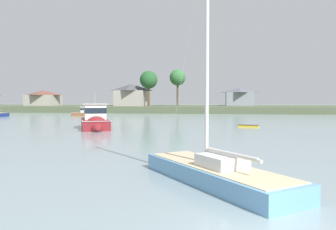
{
  "coord_description": "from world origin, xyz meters",
  "views": [
    {
      "loc": [
        -1.79,
        -9.23,
        3.83
      ],
      "look_at": [
        -8.5,
        37.31,
        1.63
      ],
      "focal_mm": 34.86,
      "sensor_mm": 36.0,
      "label": 1
    }
  ],
  "objects_px": {
    "dinghy_yellow": "(248,126)",
    "cruiser_maroon": "(95,123)",
    "sailboat_skyblue": "(216,177)",
    "cruiser_wood": "(90,114)"
  },
  "relations": [
    {
      "from": "dinghy_yellow",
      "to": "cruiser_wood",
      "type": "bearing_deg",
      "value": 141.81
    },
    {
      "from": "cruiser_wood",
      "to": "cruiser_maroon",
      "type": "xyz_separation_m",
      "value": [
        13.63,
        -32.33,
        0.24
      ]
    },
    {
      "from": "cruiser_wood",
      "to": "cruiser_maroon",
      "type": "distance_m",
      "value": 35.09
    },
    {
      "from": "sailboat_skyblue",
      "to": "cruiser_maroon",
      "type": "bearing_deg",
      "value": 121.15
    },
    {
      "from": "sailboat_skyblue",
      "to": "cruiser_maroon",
      "type": "relative_size",
      "value": 1.2
    },
    {
      "from": "dinghy_yellow",
      "to": "cruiser_maroon",
      "type": "height_order",
      "value": "cruiser_maroon"
    },
    {
      "from": "sailboat_skyblue",
      "to": "cruiser_wood",
      "type": "height_order",
      "value": "sailboat_skyblue"
    },
    {
      "from": "dinghy_yellow",
      "to": "cruiser_wood",
      "type": "distance_m",
      "value": 42.94
    },
    {
      "from": "dinghy_yellow",
      "to": "sailboat_skyblue",
      "type": "xyz_separation_m",
      "value": [
        -4.58,
        -31.5,
        0.14
      ]
    },
    {
      "from": "dinghy_yellow",
      "to": "cruiser_maroon",
      "type": "relative_size",
      "value": 0.28
    }
  ]
}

